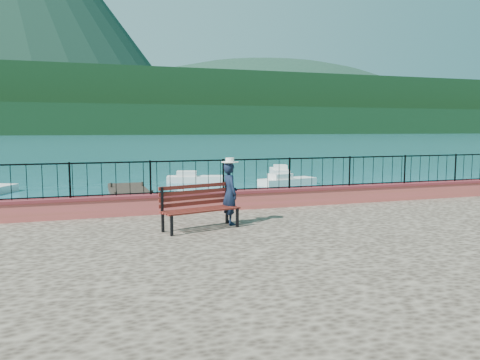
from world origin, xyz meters
TOP-DOWN VIEW (x-y plane):
  - ground at (0.00, 0.00)m, footprint 2000.00×2000.00m
  - parapet at (0.00, 3.70)m, footprint 28.00×0.46m
  - railing at (0.00, 3.70)m, footprint 27.00×0.05m
  - dock at (-2.00, 12.00)m, footprint 2.00×16.00m
  - far_forest at (0.00, 300.00)m, footprint 900.00×60.00m
  - foothills at (0.00, 360.00)m, footprint 900.00×120.00m
  - companion_hill at (220.00, 560.00)m, footprint 448.00×384.00m
  - park_bench at (-1.63, 1.20)m, footprint 2.07×1.13m
  - person at (-0.75, 1.57)m, footprint 0.42×0.61m
  - hat at (-0.75, 1.57)m, footprint 0.44×0.44m
  - boat_0 at (-5.61, 8.52)m, footprint 3.56×2.21m
  - boat_1 at (0.96, 11.13)m, footprint 4.21×1.37m
  - boat_2 at (8.35, 18.16)m, footprint 4.13×2.17m
  - boat_4 at (2.90, 21.52)m, footprint 4.04×2.17m
  - boat_5 at (10.82, 25.23)m, footprint 2.19×3.65m

SIDE VIEW (x-z plane):
  - ground at x=0.00m, z-range 0.00..0.00m
  - companion_hill at x=220.00m, z-range -90.00..90.00m
  - dock at x=-2.00m, z-range 0.00..0.30m
  - boat_0 at x=-5.61m, z-range 0.00..0.80m
  - boat_1 at x=0.96m, z-range 0.00..0.80m
  - boat_2 at x=8.35m, z-range 0.00..0.80m
  - boat_4 at x=2.90m, z-range 0.00..0.80m
  - boat_5 at x=10.82m, z-range 0.00..0.80m
  - parapet at x=0.00m, z-range 1.20..1.78m
  - park_bench at x=-1.63m, z-range 0.98..2.07m
  - person at x=-0.75m, z-range 1.20..2.81m
  - railing at x=0.00m, z-range 1.78..2.73m
  - hat at x=-0.75m, z-range 2.81..2.93m
  - far_forest at x=0.00m, z-range 0.00..18.00m
  - foothills at x=0.00m, z-range 0.00..44.00m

